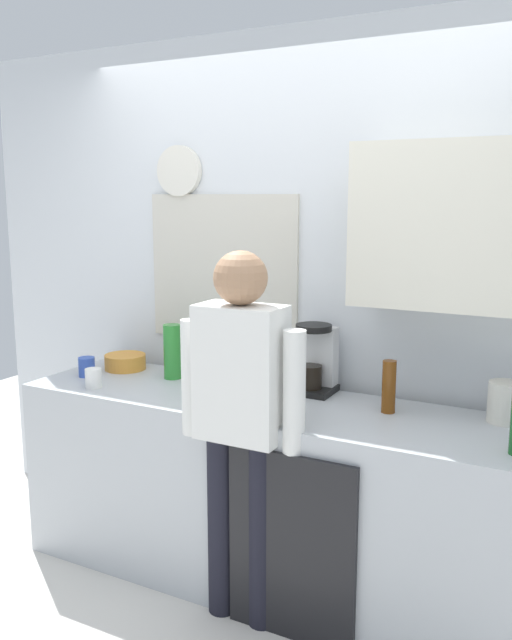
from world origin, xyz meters
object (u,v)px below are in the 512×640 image
Objects in this scene: bottle_clear_soda at (172,352)px; cup_white_mug at (93,378)px; mixing_bowl at (125,362)px; person_at_sink at (241,408)px; bottle_amber_beer at (389,387)px; cup_terracotta_mug at (266,376)px; cup_blue_mug at (87,367)px; coffee_maker at (315,361)px; storage_canister at (505,402)px.

bottle_clear_soda is 2.95× the size of cup_white_mug.
mixing_bowl is 1.08m from person_at_sink.
bottle_clear_soda reaches higher than bottle_amber_beer.
bottle_clear_soda is 3.04× the size of cup_terracotta_mug.
person_at_sink is (1.06, -0.25, 0.01)m from cup_blue_mug.
person_at_sink is at bearing -141.00° from bottle_amber_beer.
coffee_maker is at bearing 4.28° from cup_terracotta_mug.
cup_terracotta_mug is (0.48, 0.11, -0.09)m from bottle_clear_soda.
mixing_bowl is 1.94m from storage_canister.
person_at_sink is (-0.50, -0.41, -0.06)m from bottle_amber_beer.
bottle_clear_soda is at bearing -170.40° from coffee_maker.
person_at_sink reaches higher than mixing_bowl.
cup_blue_mug is at bearing -162.47° from cup_terracotta_mug.
bottle_amber_beer is 1.35× the size of storage_canister.
cup_terracotta_mug is 0.82m from mixing_bowl.
bottle_amber_beer is 0.14× the size of person_at_sink.
cup_blue_mug reaches higher than cup_white_mug.
bottle_clear_soda reaches higher than cup_white_mug.
person_at_sink reaches higher than bottle_clear_soda.
storage_canister is at bearing 21.76° from person_at_sink.
bottle_clear_soda is at bearing -167.65° from cup_terracotta_mug.
person_at_sink is (-0.96, -0.50, -0.03)m from storage_canister.
cup_white_mug is at bearing -155.28° from coffee_maker.
bottle_clear_soda is at bearing 53.54° from cup_white_mug.
bottle_clear_soda is 0.50m from cup_terracotta_mug.
cup_blue_mug is 0.45× the size of mixing_bowl.
mixing_bowl is at bearing 177.76° from bottle_amber_beer.
coffee_maker is 1.08m from mixing_bowl.
cup_terracotta_mug is (-0.26, -0.02, -0.10)m from coffee_maker.
bottle_clear_soda is 0.46m from cup_blue_mug.
cup_white_mug is at bearing -126.46° from bottle_clear_soda.
cup_terracotta_mug is 1.12m from storage_canister.
coffee_maker is at bearing 176.66° from storage_canister.
storage_canister is (0.87, -0.05, -0.06)m from coffee_maker.
coffee_maker is at bearing 9.60° from bottle_clear_soda.
coffee_maker is at bearing 14.71° from cup_blue_mug.
storage_canister is at bearing 1.21° from mixing_bowl.
person_at_sink reaches higher than bottle_amber_beer.
cup_white_mug is at bearing -75.43° from mixing_bowl.
cup_blue_mug is at bearing -174.37° from bottle_amber_beer.
coffee_maker is 1.50× the size of mixing_bowl.
cup_terracotta_mug is at bearing -175.72° from coffee_maker.
storage_canister is at bearing -3.34° from coffee_maker.
coffee_maker is at bearing 24.72° from cup_white_mug.
coffee_maker reaches higher than cup_blue_mug.
cup_blue_mug is 0.23m from cup_white_mug.
storage_canister reaches higher than cup_terracotta_mug.
storage_canister reaches higher than mixing_bowl.
bottle_amber_beer reaches higher than storage_canister.
bottle_amber_beer is at bearing -20.22° from coffee_maker.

